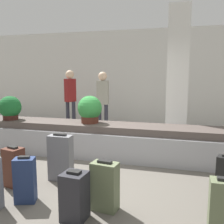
{
  "coord_description": "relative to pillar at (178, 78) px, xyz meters",
  "views": [
    {
      "loc": [
        1.32,
        -3.51,
        1.67
      ],
      "look_at": [
        0.0,
        1.34,
        0.93
      ],
      "focal_mm": 40.0,
      "sensor_mm": 36.0,
      "label": 1
    }
  ],
  "objects": [
    {
      "name": "ground_plane",
      "position": [
        -1.26,
        -2.42,
        -1.6
      ],
      "size": [
        18.0,
        18.0,
        0.0
      ],
      "primitive_type": "plane",
      "color": "#59544C"
    },
    {
      "name": "back_wall",
      "position": [
        -1.26,
        2.65,
        0.0
      ],
      "size": [
        18.0,
        0.06,
        3.2
      ],
      "color": "silver",
      "rests_on": "ground_plane"
    },
    {
      "name": "carousel",
      "position": [
        -1.26,
        -1.08,
        -1.27
      ],
      "size": [
        6.42,
        0.86,
        0.68
      ],
      "color": "#9E9EA3",
      "rests_on": "ground_plane"
    },
    {
      "name": "pillar",
      "position": [
        0.0,
        0.0,
        0.0
      ],
      "size": [
        0.47,
        0.47,
        3.2
      ],
      "color": "silver",
      "rests_on": "ground_plane"
    },
    {
      "name": "suitcase_0",
      "position": [
        -2.32,
        -2.84,
        -1.3
      ],
      "size": [
        0.32,
        0.28,
        0.62
      ],
      "rotation": [
        0.0,
        0.0,
        -0.23
      ],
      "color": "#472319",
      "rests_on": "ground_plane"
    },
    {
      "name": "suitcase_1",
      "position": [
        -0.79,
        -3.13,
        -1.29
      ],
      "size": [
        0.35,
        0.24,
        0.64
      ],
      "rotation": [
        0.0,
        0.0,
        -0.14
      ],
      "color": "#5B6647",
      "rests_on": "ground_plane"
    },
    {
      "name": "suitcase_2",
      "position": [
        -1.86,
        -3.22,
        -1.3
      ],
      "size": [
        0.31,
        0.26,
        0.63
      ],
      "rotation": [
        0.0,
        0.0,
        0.32
      ],
      "color": "navy",
      "rests_on": "ground_plane"
    },
    {
      "name": "suitcase_4",
      "position": [
        -1.07,
        -3.43,
        -1.32
      ],
      "size": [
        0.3,
        0.29,
        0.59
      ],
      "rotation": [
        0.0,
        0.0,
        -0.09
      ],
      "color": "#232328",
      "rests_on": "ground_plane"
    },
    {
      "name": "suitcase_6",
      "position": [
        0.55,
        -3.29,
        -1.29
      ],
      "size": [
        0.29,
        0.21,
        0.64
      ],
      "rotation": [
        0.0,
        0.0,
        -0.03
      ],
      "color": "#5B6647",
      "rests_on": "ground_plane"
    },
    {
      "name": "suitcase_7",
      "position": [
        -1.73,
        -2.46,
        -1.23
      ],
      "size": [
        0.38,
        0.19,
        0.76
      ],
      "rotation": [
        0.0,
        0.0,
        0.0
      ],
      "color": "slate",
      "rests_on": "ground_plane"
    },
    {
      "name": "potted_plant_0",
      "position": [
        -3.61,
        -1.18,
        -0.66
      ],
      "size": [
        0.49,
        0.49,
        0.54
      ],
      "color": "#381914",
      "rests_on": "carousel"
    },
    {
      "name": "potted_plant_1",
      "position": [
        -1.74,
        -1.08,
        -0.64
      ],
      "size": [
        0.51,
        0.51,
        0.57
      ],
      "color": "#4C2319",
      "rests_on": "carousel"
    },
    {
      "name": "traveler_0",
      "position": [
        -3.15,
        1.03,
        -0.49
      ],
      "size": [
        0.31,
        0.37,
        1.82
      ],
      "rotation": [
        0.0,
        0.0,
        -2.03
      ],
      "color": "#282833",
      "rests_on": "ground_plane"
    },
    {
      "name": "traveler_1",
      "position": [
        -2.05,
        0.83,
        -0.53
      ],
      "size": [
        0.33,
        0.25,
        1.77
      ],
      "rotation": [
        0.0,
        0.0,
        -3.06
      ],
      "color": "#282833",
      "rests_on": "ground_plane"
    }
  ]
}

